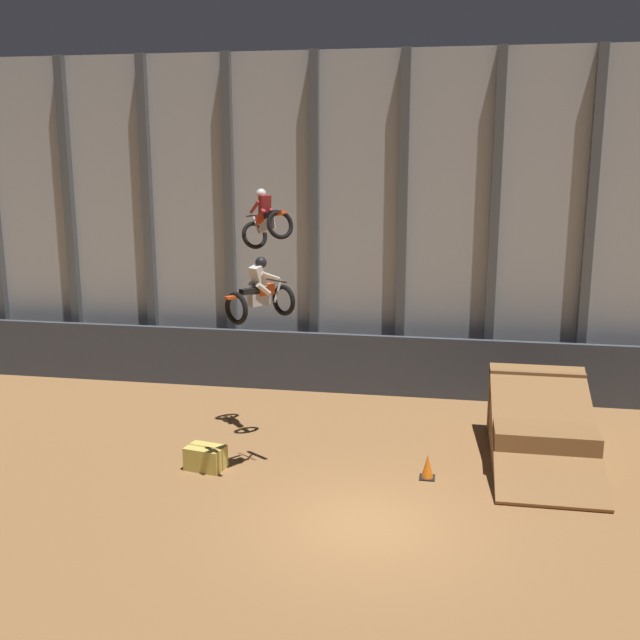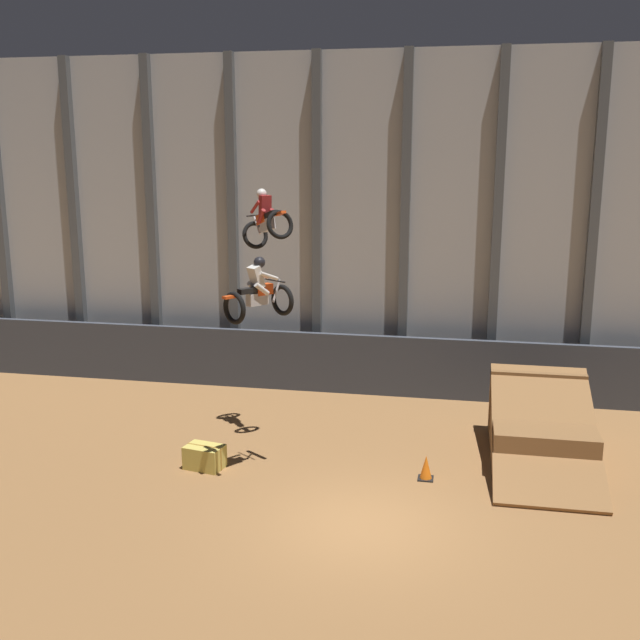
{
  "view_description": "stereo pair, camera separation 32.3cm",
  "coord_description": "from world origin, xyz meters",
  "px_view_note": "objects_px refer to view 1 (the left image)",
  "views": [
    {
      "loc": [
        1.51,
        -13.94,
        7.43
      ],
      "look_at": [
        -1.73,
        4.45,
        3.25
      ],
      "focal_mm": 42.0,
      "sensor_mm": 36.0,
      "label": 1
    },
    {
      "loc": [
        1.83,
        -13.88,
        7.43
      ],
      "look_at": [
        -1.73,
        4.45,
        3.25
      ],
      "focal_mm": 42.0,
      "sensor_mm": 36.0,
      "label": 2
    }
  ],
  "objects_px": {
    "traffic_cone_near_ramp": "(428,467)",
    "rider_bike_right_air": "(260,294)",
    "rider_bike_left_air": "(266,221)",
    "hay_bale_trackside": "(206,458)",
    "dirt_ramp": "(540,428)"
  },
  "relations": [
    {
      "from": "traffic_cone_near_ramp",
      "to": "rider_bike_right_air",
      "type": "bearing_deg",
      "value": -172.8
    },
    {
      "from": "rider_bike_left_air",
      "to": "rider_bike_right_air",
      "type": "relative_size",
      "value": 1.02
    },
    {
      "from": "hay_bale_trackside",
      "to": "rider_bike_right_air",
      "type": "bearing_deg",
      "value": -4.25
    },
    {
      "from": "rider_bike_right_air",
      "to": "dirt_ramp",
      "type": "bearing_deg",
      "value": 55.69
    },
    {
      "from": "dirt_ramp",
      "to": "rider_bike_right_air",
      "type": "height_order",
      "value": "rider_bike_right_air"
    },
    {
      "from": "rider_bike_left_air",
      "to": "hay_bale_trackside",
      "type": "height_order",
      "value": "rider_bike_left_air"
    },
    {
      "from": "dirt_ramp",
      "to": "rider_bike_left_air",
      "type": "height_order",
      "value": "rider_bike_left_air"
    },
    {
      "from": "dirt_ramp",
      "to": "rider_bike_right_air",
      "type": "relative_size",
      "value": 2.82
    },
    {
      "from": "traffic_cone_near_ramp",
      "to": "hay_bale_trackside",
      "type": "height_order",
      "value": "traffic_cone_near_ramp"
    },
    {
      "from": "rider_bike_left_air",
      "to": "hay_bale_trackside",
      "type": "relative_size",
      "value": 1.71
    },
    {
      "from": "dirt_ramp",
      "to": "traffic_cone_near_ramp",
      "type": "relative_size",
      "value": 8.14
    },
    {
      "from": "rider_bike_left_air",
      "to": "hay_bale_trackside",
      "type": "bearing_deg",
      "value": -154.43
    },
    {
      "from": "rider_bike_right_air",
      "to": "traffic_cone_near_ramp",
      "type": "xyz_separation_m",
      "value": [
        3.82,
        0.48,
        -4.06
      ]
    },
    {
      "from": "rider_bike_right_air",
      "to": "rider_bike_left_air",
      "type": "bearing_deg",
      "value": 135.36
    },
    {
      "from": "rider_bike_left_air",
      "to": "rider_bike_right_air",
      "type": "bearing_deg",
      "value": -122.14
    }
  ]
}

